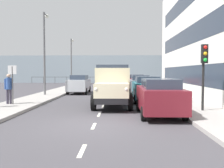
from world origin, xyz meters
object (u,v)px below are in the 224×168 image
Objects in this scene: car_grey_kerbside_2 at (140,84)px; traffic_light_near at (204,63)px; car_red_kerbside_3 at (136,82)px; lamp_post_far at (71,58)px; truck_vintage_cream at (113,87)px; pedestrian_near_railing at (9,86)px; car_teal_kerbside_1 at (147,89)px; street_sign at (12,78)px; car_silver_oppositeside_0 at (79,84)px; car_maroon_kerbside_near at (159,96)px; lamp_post_promenade at (45,46)px.

traffic_light_near reaches higher than car_grey_kerbside_2.
lamp_post_far reaches higher than car_red_kerbside_3.
traffic_light_near is at bearing 154.12° from truck_vintage_cream.
lamp_post_far is at bearing -71.96° from truck_vintage_cream.
car_red_kerbside_3 is 15.95m from pedestrian_near_railing.
truck_vintage_cream is at bearing 50.14° from car_teal_kerbside_1.
lamp_post_far is (-0.39, -17.42, 2.60)m from pedestrian_near_railing.
street_sign is (8.05, 2.75, 0.79)m from car_teal_kerbside_1.
car_silver_oppositeside_0 is at bearing -55.13° from traffic_light_near.
lamp_post_far is (7.95, -20.29, 2.90)m from car_maroon_kerbside_near.
car_maroon_kerbside_near is 1.00× the size of car_silver_oppositeside_0.
lamp_post_promenade is at bearing -93.12° from pedestrian_near_railing.
car_red_kerbside_3 is 15.96m from street_sign.
car_teal_kerbside_1 is 8.54m from street_sign.
traffic_light_near is 10.53m from street_sign.
car_maroon_kerbside_near and car_grey_kerbside_2 have the same top height.
lamp_post_promenade is at bearing -47.33° from truck_vintage_cream.
car_teal_kerbside_1 is at bearing 118.20° from lamp_post_far.
traffic_light_near reaches higher than street_sign.
car_red_kerbside_3 is (-0.00, -11.01, 0.00)m from car_teal_kerbside_1.
car_maroon_kerbside_near is at bearing 161.02° from pedestrian_near_railing.
traffic_light_near is (-7.86, 11.28, 1.58)m from car_silver_oppositeside_0.
car_red_kerbside_3 is 1.93× the size of street_sign.
car_maroon_kerbside_near is 11.06m from car_grey_kerbside_2.
pedestrian_near_railing is 0.59m from street_sign.
car_maroon_kerbside_near is at bearing 14.88° from traffic_light_near.
car_teal_kerbside_1 is 5.57m from traffic_light_near.
lamp_post_promenade reaches higher than car_red_kerbside_3.
truck_vintage_cream is 3.19× the size of pedestrian_near_railing.
car_silver_oppositeside_0 is at bearing 39.17° from car_red_kerbside_3.
car_maroon_kerbside_near is (-2.24, 2.76, -0.28)m from truck_vintage_cream.
truck_vintage_cream is 1.32× the size of car_silver_oppositeside_0.
traffic_light_near reaches higher than car_maroon_kerbside_near.
car_silver_oppositeside_0 is 4.94m from lamp_post_promenade.
truck_vintage_cream is 3.57m from car_maroon_kerbside_near.
car_silver_oppositeside_0 is at bearing 105.42° from lamp_post_far.
car_maroon_kerbside_near and car_teal_kerbside_1 have the same top height.
street_sign is at bearing 18.84° from car_teal_kerbside_1.
lamp_post_far reaches higher than car_grey_kerbside_2.
car_teal_kerbside_1 and car_red_kerbside_3 have the same top height.
traffic_light_near is 22.21m from lamp_post_far.
truck_vintage_cream is at bearing 74.86° from car_grey_kerbside_2.
traffic_light_near reaches higher than truck_vintage_cream.
car_maroon_kerbside_near is at bearing 131.61° from lamp_post_promenade.
car_maroon_kerbside_near is 13.14m from car_silver_oppositeside_0.
lamp_post_far is (5.71, -17.52, 2.62)m from truck_vintage_cream.
lamp_post_promenade is at bearing 89.71° from lamp_post_far.
car_teal_kerbside_1 is 8.74m from pedestrian_near_railing.
car_grey_kerbside_2 is at bearing 130.76° from lamp_post_far.
lamp_post_promenade reaches higher than car_silver_oppositeside_0.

